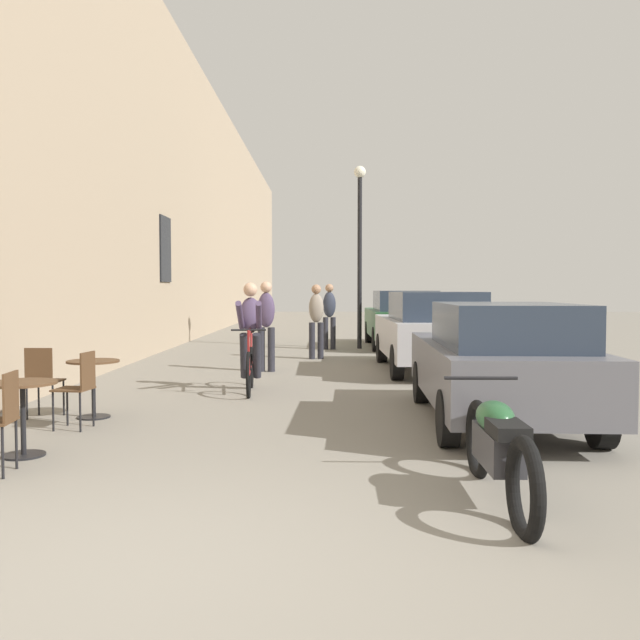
% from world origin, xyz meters
% --- Properties ---
extents(ground_plane, '(88.00, 88.00, 0.00)m').
position_xyz_m(ground_plane, '(0.00, 0.00, 0.00)').
color(ground_plane, gray).
extents(building_facade_left, '(0.54, 68.00, 9.02)m').
position_xyz_m(building_facade_left, '(-3.45, 14.00, 4.51)').
color(building_facade_left, tan).
rests_on(building_facade_left, ground_plane).
extents(cafe_table_near, '(0.64, 0.64, 0.72)m').
position_xyz_m(cafe_table_near, '(-1.89, 2.57, 0.52)').
color(cafe_table_near, black).
rests_on(cafe_table_near, ground_plane).
extents(cafe_table_mid, '(0.64, 0.64, 0.72)m').
position_xyz_m(cafe_table_mid, '(-1.89, 4.51, 0.52)').
color(cafe_table_mid, black).
rests_on(cafe_table_mid, ground_plane).
extents(cafe_chair_mid_toward_street, '(0.39, 0.39, 0.89)m').
position_xyz_m(cafe_chair_mid_toward_street, '(-2.49, 4.44, 0.52)').
color(cafe_chair_mid_toward_street, black).
rests_on(cafe_chair_mid_toward_street, ground_plane).
extents(cafe_chair_mid_toward_wall, '(0.42, 0.42, 0.89)m').
position_xyz_m(cafe_chair_mid_toward_wall, '(-1.81, 3.84, 0.52)').
color(cafe_chair_mid_toward_wall, black).
rests_on(cafe_chair_mid_toward_wall, ground_plane).
extents(cyclist_on_bicycle, '(0.52, 1.76, 1.74)m').
position_xyz_m(cyclist_on_bicycle, '(-0.18, 6.76, 0.81)').
color(cyclist_on_bicycle, black).
rests_on(cyclist_on_bicycle, ground_plane).
extents(pedestrian_near, '(0.37, 0.28, 1.75)m').
position_xyz_m(pedestrian_near, '(-0.15, 9.27, 0.99)').
color(pedestrian_near, '#26262D').
rests_on(pedestrian_near, ground_plane).
extents(pedestrian_mid, '(0.38, 0.30, 1.71)m').
position_xyz_m(pedestrian_mid, '(0.78, 11.65, 0.97)').
color(pedestrian_mid, '#26262D').
rests_on(pedestrian_mid, ground_plane).
extents(pedestrian_far, '(0.36, 0.26, 1.75)m').
position_xyz_m(pedestrian_far, '(1.09, 14.12, 0.99)').
color(pedestrian_far, '#26262D').
rests_on(pedestrian_far, ground_plane).
extents(street_lamp, '(0.32, 0.32, 4.90)m').
position_xyz_m(street_lamp, '(1.91, 14.39, 3.11)').
color(street_lamp, black).
rests_on(street_lamp, ground_plane).
extents(parked_car_nearest, '(1.84, 4.12, 1.45)m').
position_xyz_m(parked_car_nearest, '(3.08, 4.19, 0.75)').
color(parked_car_nearest, '#595960').
rests_on(parked_car_nearest, ground_plane).
extents(parked_car_second, '(1.90, 4.40, 1.56)m').
position_xyz_m(parked_car_second, '(3.08, 9.39, 0.81)').
color(parked_car_second, '#B7B7BC').
rests_on(parked_car_second, ground_plane).
extents(parked_car_third, '(1.88, 4.40, 1.56)m').
position_xyz_m(parked_car_third, '(3.12, 14.86, 0.81)').
color(parked_car_third, '#23512D').
rests_on(parked_car_third, ground_plane).
extents(parked_motorcycle, '(0.62, 2.15, 0.92)m').
position_xyz_m(parked_motorcycle, '(2.33, 1.26, 0.40)').
color(parked_motorcycle, black).
rests_on(parked_motorcycle, ground_plane).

